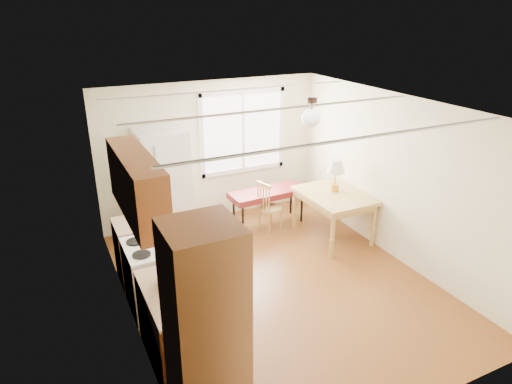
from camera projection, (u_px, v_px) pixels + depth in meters
room_shell at (279, 202)px, 5.99m from camera, size 4.60×5.60×2.62m
kitchen_run at (167, 285)px, 4.93m from camera, size 0.65×3.40×2.20m
window_unit at (243, 132)px, 8.19m from camera, size 1.64×0.05×1.51m
pendant_light at (311, 117)px, 6.24m from camera, size 0.26×0.26×0.40m
refrigerator at (163, 185)px, 7.48m from camera, size 0.78×0.80×1.85m
bench at (268, 194)px, 8.04m from camera, size 1.41×0.57×0.64m
dining_table at (334, 200)px, 7.52m from camera, size 0.96×1.27×0.79m
chair at (267, 204)px, 7.79m from camera, size 0.42×0.42×0.89m
table_lamp at (336, 169)px, 7.45m from camera, size 0.31×0.31×0.53m
coffee_maker at (167, 275)px, 4.79m from camera, size 0.17×0.22×0.33m
kettle at (165, 272)px, 4.87m from camera, size 0.13×0.13×0.25m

